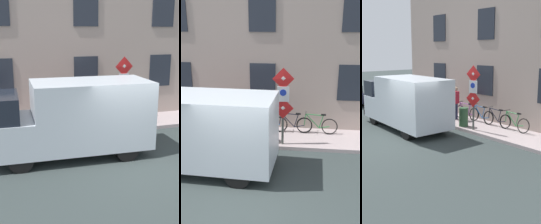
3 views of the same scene
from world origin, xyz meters
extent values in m
plane|color=#303938|center=(0.00, 0.00, 0.00)|extent=(80.00, 80.00, 0.00)
cube|color=#A99898|center=(3.98, 0.00, 0.07)|extent=(2.07, 15.48, 0.14)
cube|color=#A79287|center=(5.36, 0.00, 3.47)|extent=(0.70, 13.48, 6.93)
cube|color=#232833|center=(4.99, -3.71, 2.22)|extent=(0.06, 1.10, 1.50)
cube|color=#232833|center=(4.99, 0.00, 2.22)|extent=(0.06, 1.10, 1.50)
cube|color=#232833|center=(4.99, 3.71, 2.22)|extent=(0.06, 1.10, 1.50)
cube|color=#232833|center=(4.99, -3.71, 4.99)|extent=(0.06, 1.10, 1.50)
cube|color=#232833|center=(4.99, 0.00, 4.99)|extent=(0.06, 1.10, 1.50)
cylinder|color=#474C47|center=(3.19, -1.02, 1.53)|extent=(0.09, 0.09, 2.79)
pyramid|color=silver|center=(3.11, -1.03, 2.68)|extent=(0.09, 0.50, 0.50)
pyramid|color=red|center=(3.12, -1.03, 2.68)|extent=(0.08, 0.56, 0.56)
cube|color=white|center=(3.13, -1.02, 2.13)|extent=(0.08, 0.44, 0.56)
cylinder|color=#1933B2|center=(3.11, -1.02, 2.19)|extent=(0.03, 0.24, 0.24)
pyramid|color=silver|center=(3.11, -1.03, 1.58)|extent=(0.09, 0.50, 0.50)
pyramid|color=red|center=(3.12, -1.03, 1.58)|extent=(0.08, 0.56, 0.56)
cube|color=silver|center=(1.21, 0.97, 1.41)|extent=(2.16, 3.88, 2.18)
cube|color=silver|center=(1.33, 3.57, 0.87)|extent=(2.06, 1.49, 1.10)
cube|color=black|center=(1.33, 3.78, 1.77)|extent=(1.96, 1.06, 0.84)
cylinder|color=black|center=(0.44, 3.37, 0.38)|extent=(0.25, 0.77, 0.76)
cylinder|color=black|center=(2.19, 3.30, 0.38)|extent=(0.25, 0.77, 0.76)
cylinder|color=black|center=(0.29, 0.05, 0.38)|extent=(0.25, 0.77, 0.76)
cylinder|color=black|center=(2.05, -0.03, 0.38)|extent=(0.25, 0.77, 0.76)
torus|color=black|center=(4.49, -1.83, 0.47)|extent=(0.19, 0.67, 0.66)
torus|color=black|center=(4.43, -2.88, 0.47)|extent=(0.19, 0.67, 0.66)
cylinder|color=#28823C|center=(4.47, -2.17, 0.68)|extent=(0.07, 0.60, 0.60)
cylinder|color=#28823C|center=(4.47, -2.24, 0.95)|extent=(0.08, 0.73, 0.07)
cylinder|color=#28823C|center=(4.45, -2.53, 0.66)|extent=(0.05, 0.19, 0.55)
cylinder|color=#28823C|center=(4.45, -2.67, 0.43)|extent=(0.06, 0.43, 0.12)
cylinder|color=#28823C|center=(4.49, -1.86, 0.72)|extent=(0.04, 0.09, 0.50)
cube|color=black|center=(4.45, -2.61, 0.97)|extent=(0.09, 0.20, 0.06)
cylinder|color=#262626|center=(4.49, -1.88, 1.02)|extent=(0.46, 0.06, 0.03)
torus|color=black|center=(4.48, -0.79, 0.47)|extent=(0.14, 0.66, 0.66)
torus|color=black|center=(4.44, -1.84, 0.47)|extent=(0.14, 0.66, 0.66)
cylinder|color=black|center=(4.47, -1.13, 0.68)|extent=(0.06, 0.60, 0.60)
cylinder|color=black|center=(4.47, -1.21, 0.95)|extent=(0.06, 0.73, 0.07)
cylinder|color=black|center=(4.46, -1.49, 0.66)|extent=(0.04, 0.19, 0.55)
cylinder|color=black|center=(4.45, -1.63, 0.43)|extent=(0.05, 0.43, 0.12)
cylinder|color=black|center=(4.48, -0.82, 0.72)|extent=(0.04, 0.09, 0.50)
cube|color=black|center=(4.45, -1.57, 0.97)|extent=(0.09, 0.20, 0.06)
cylinder|color=#262626|center=(4.48, -0.84, 1.02)|extent=(0.46, 0.05, 0.03)
torus|color=black|center=(4.49, 0.24, 0.47)|extent=(0.14, 0.66, 0.66)
torus|color=black|center=(4.44, -0.80, 0.47)|extent=(0.14, 0.66, 0.66)
cylinder|color=#1D61A9|center=(4.47, -0.09, 0.68)|extent=(0.07, 0.60, 0.60)
cylinder|color=#1D61A9|center=(4.47, -0.17, 0.95)|extent=(0.07, 0.73, 0.07)
cylinder|color=#1D61A9|center=(4.45, -0.45, 0.66)|extent=(0.04, 0.19, 0.55)
cylinder|color=#1D61A9|center=(4.45, -0.59, 0.43)|extent=(0.06, 0.43, 0.12)
cylinder|color=#1D61A9|center=(4.49, 0.22, 0.72)|extent=(0.04, 0.09, 0.50)
cube|color=black|center=(4.45, -0.53, 0.97)|extent=(0.09, 0.20, 0.06)
cylinder|color=#262626|center=(4.49, 0.19, 1.02)|extent=(0.46, 0.05, 0.03)
torus|color=black|center=(4.43, 1.28, 0.47)|extent=(0.21, 0.67, 0.65)
torus|color=black|center=(4.50, 0.23, 0.47)|extent=(0.21, 0.67, 0.65)
cylinder|color=purple|center=(4.45, 0.95, 0.68)|extent=(0.08, 0.60, 0.60)
cylinder|color=purple|center=(4.46, 0.87, 0.95)|extent=(0.08, 0.73, 0.07)
cylinder|color=purple|center=(4.47, 0.58, 0.66)|extent=(0.05, 0.19, 0.55)
cylinder|color=purple|center=(4.48, 0.45, 0.43)|extent=(0.06, 0.43, 0.12)
cylinder|color=purple|center=(4.43, 1.26, 0.72)|extent=(0.04, 0.09, 0.50)
cube|color=black|center=(4.48, 0.51, 0.97)|extent=(0.09, 0.20, 0.06)
cylinder|color=#262626|center=(4.43, 1.23, 1.02)|extent=(0.46, 0.06, 0.03)
cylinder|color=#262B47|center=(3.90, 1.08, 0.56)|extent=(0.16, 0.16, 0.85)
cylinder|color=#262B47|center=(4.06, 1.15, 0.56)|extent=(0.16, 0.16, 0.85)
cube|color=#B72033|center=(3.98, 1.11, 1.30)|extent=(0.47, 0.39, 0.62)
sphere|color=tan|center=(3.98, 1.11, 1.75)|extent=(0.22, 0.22, 0.22)
cylinder|color=#2D5133|center=(3.29, -0.25, 0.59)|extent=(0.44, 0.44, 0.90)
camera|label=1|loc=(-8.18, 3.95, 4.04)|focal=49.63mm
camera|label=2|loc=(-6.67, -1.76, 4.58)|focal=44.82mm
camera|label=3|loc=(-6.15, -10.35, 3.72)|focal=47.39mm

